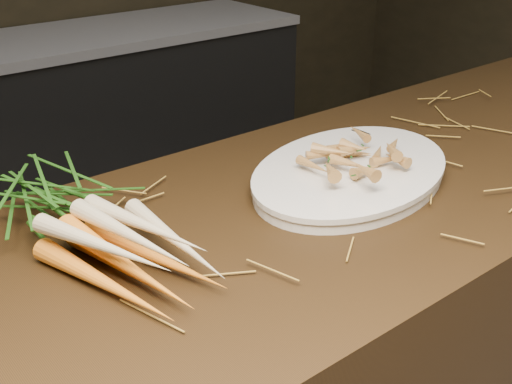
{
  "coord_description": "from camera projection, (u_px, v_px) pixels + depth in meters",
  "views": [
    {
      "loc": [
        -0.95,
        -0.47,
        1.44
      ],
      "look_at": [
        -0.34,
        0.29,
        0.96
      ],
      "focal_mm": 45.0,
      "sensor_mm": 36.0,
      "label": 1
    }
  ],
  "objects": [
    {
      "name": "main_counter",
      "position": [
        365.0,
        346.0,
        1.51
      ],
      "size": [
        2.4,
        0.7,
        0.9
      ],
      "primitive_type": "cube",
      "color": "black",
      "rests_on": "ground"
    },
    {
      "name": "back_counter",
      "position": [
        109.0,
        120.0,
        3.01
      ],
      "size": [
        1.82,
        0.62,
        0.84
      ],
      "color": "black",
      "rests_on": "ground"
    },
    {
      "name": "straw_bedding",
      "position": [
        381.0,
        168.0,
        1.31
      ],
      "size": [
        1.4,
        0.6,
        0.02
      ],
      "primitive_type": null,
      "color": "olive",
      "rests_on": "main_counter"
    },
    {
      "name": "root_veg_bunch",
      "position": [
        71.0,
        219.0,
        1.03
      ],
      "size": [
        0.25,
        0.55,
        0.1
      ],
      "rotation": [
        0.0,
        0.0,
        0.16
      ],
      "color": "orange",
      "rests_on": "main_counter"
    },
    {
      "name": "serving_platter",
      "position": [
        351.0,
        174.0,
        1.27
      ],
      "size": [
        0.56,
        0.44,
        0.03
      ],
      "primitive_type": null,
      "rotation": [
        0.0,
        0.0,
        0.26
      ],
      "color": "white",
      "rests_on": "main_counter"
    },
    {
      "name": "roasted_veg_heap",
      "position": [
        352.0,
        156.0,
        1.25
      ],
      "size": [
        0.28,
        0.23,
        0.05
      ],
      "primitive_type": null,
      "rotation": [
        0.0,
        0.0,
        0.26
      ],
      "color": "#9E6A35",
      "rests_on": "serving_platter"
    },
    {
      "name": "serving_fork",
      "position": [
        399.0,
        143.0,
        1.38
      ],
      "size": [
        0.02,
        0.19,
        0.0
      ],
      "primitive_type": "cube",
      "rotation": [
        0.0,
        0.0,
        -0.0
      ],
      "color": "silver",
      "rests_on": "serving_platter"
    }
  ]
}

